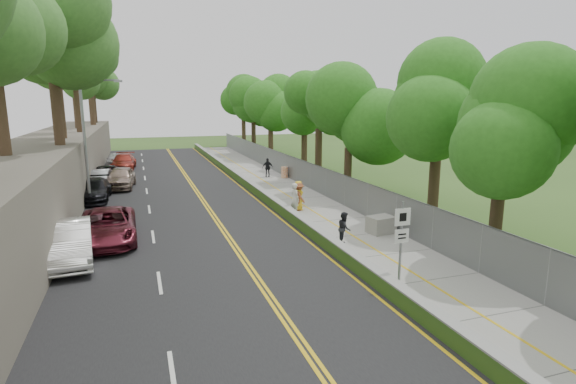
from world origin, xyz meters
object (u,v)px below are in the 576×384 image
object	(u,v)px
streetlight	(88,133)
construction_barrel	(285,172)
painter_0	(298,196)
car_2	(108,226)
person_far	(268,168)
car_1	(69,242)
concrete_block	(381,225)
signpost	(402,234)

from	to	relation	value
streetlight	construction_barrel	xyz separation A→B (m)	(14.76, 6.21, -4.11)
streetlight	painter_0	world-z (taller)	streetlight
streetlight	car_2	bearing A→B (deg)	-81.30
person_far	car_1	bearing A→B (deg)	64.46
painter_0	construction_barrel	bearing A→B (deg)	-14.02
construction_barrel	car_2	xyz separation A→B (m)	(-13.52, -14.34, 0.27)
construction_barrel	concrete_block	xyz separation A→B (m)	(-0.53, -17.21, -0.06)
construction_barrel	car_2	distance (m)	19.71
concrete_block	car_1	world-z (taller)	car_1
car_1	person_far	world-z (taller)	car_1
streetlight	concrete_block	size ratio (longest dim) A/B	6.31
car_1	person_far	bearing A→B (deg)	46.84
streetlight	car_1	world-z (taller)	streetlight
construction_barrel	person_far	bearing A→B (deg)	145.24
streetlight	car_1	size ratio (longest dim) A/B	1.58
streetlight	signpost	xyz separation A→B (m)	(11.51, -17.02, -2.68)
streetlight	signpost	world-z (taller)	streetlight
concrete_block	person_far	world-z (taller)	person_far
concrete_block	car_2	distance (m)	13.31
car_1	streetlight	bearing A→B (deg)	83.86
car_2	painter_0	size ratio (longest dim) A/B	3.04
construction_barrel	concrete_block	world-z (taller)	construction_barrel
person_far	painter_0	bearing A→B (deg)	94.82
streetlight	person_far	distance (m)	15.70
car_2	car_1	bearing A→B (deg)	-120.98
concrete_block	car_1	xyz separation A→B (m)	(-14.37, 0.48, 0.40)
car_1	painter_0	size ratio (longest dim) A/B	2.81
painter_0	person_far	distance (m)	12.33
streetlight	concrete_block	xyz separation A→B (m)	(14.23, -11.00, -4.17)
construction_barrel	car_2	world-z (taller)	car_2
painter_0	concrete_block	bearing A→B (deg)	-158.30
signpost	car_2	bearing A→B (deg)	139.13
streetlight	car_1	xyz separation A→B (m)	(-0.14, -10.52, -3.77)
car_2	person_far	bearing A→B (deg)	50.15
signpost	construction_barrel	bearing A→B (deg)	82.03
concrete_block	car_1	distance (m)	14.39
car_2	streetlight	bearing A→B (deg)	97.71
person_far	concrete_block	bearing A→B (deg)	104.55
signpost	construction_barrel	world-z (taller)	signpost
car_1	painter_0	bearing A→B (deg)	18.67
car_2	painter_0	world-z (taller)	painter_0
car_1	person_far	xyz separation A→B (m)	(13.64, 17.60, 0.00)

